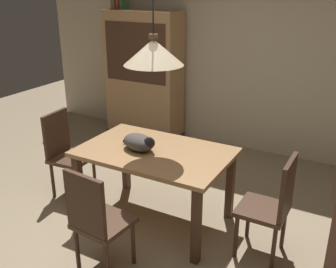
# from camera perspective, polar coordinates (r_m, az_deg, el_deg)

# --- Properties ---
(ground) EXTENTS (10.00, 10.00, 0.00)m
(ground) POSITION_cam_1_polar(r_m,az_deg,el_deg) (3.69, -4.73, -15.71)
(ground) COLOR #998466
(back_wall) EXTENTS (6.40, 0.10, 2.90)m
(back_wall) POSITION_cam_1_polar(r_m,az_deg,el_deg) (5.40, 10.86, 12.83)
(back_wall) COLOR beige
(back_wall) RESTS_ON ground
(dining_table) EXTENTS (1.40, 0.90, 0.75)m
(dining_table) POSITION_cam_1_polar(r_m,az_deg,el_deg) (3.69, -1.90, -3.82)
(dining_table) COLOR #A87A4C
(dining_table) RESTS_ON ground
(chair_near_front) EXTENTS (0.43, 0.43, 0.93)m
(chair_near_front) POSITION_cam_1_polar(r_m,az_deg,el_deg) (3.14, -10.39, -12.01)
(chair_near_front) COLOR #472D1E
(chair_near_front) RESTS_ON ground
(chair_left_side) EXTENTS (0.43, 0.43, 0.93)m
(chair_left_side) POSITION_cam_1_polar(r_m,az_deg,el_deg) (4.39, -14.70, -2.29)
(chair_left_side) COLOR #472D1E
(chair_left_side) RESTS_ON ground
(chair_right_side) EXTENTS (0.40, 0.40, 0.93)m
(chair_right_side) POSITION_cam_1_polar(r_m,az_deg,el_deg) (3.39, 15.00, -9.76)
(chair_right_side) COLOR #472D1E
(chair_right_side) RESTS_ON ground
(cat_sleeping) EXTENTS (0.40, 0.30, 0.16)m
(cat_sleeping) POSITION_cam_1_polar(r_m,az_deg,el_deg) (3.64, -4.18, -1.21)
(cat_sleeping) COLOR #4C4742
(cat_sleeping) RESTS_ON dining_table
(pendant_lamp) EXTENTS (0.52, 0.52, 1.30)m
(pendant_lamp) POSITION_cam_1_polar(r_m,az_deg,el_deg) (3.39, -2.12, 11.88)
(pendant_lamp) COLOR beige
(hutch_bookcase) EXTENTS (1.12, 0.45, 1.85)m
(hutch_bookcase) POSITION_cam_1_polar(r_m,az_deg,el_deg) (5.78, -3.50, 8.06)
(hutch_bookcase) COLOR tan
(hutch_bookcase) RESTS_ON ground
(book_brown_thick) EXTENTS (0.06, 0.24, 0.22)m
(book_brown_thick) POSITION_cam_1_polar(r_m,az_deg,el_deg) (5.87, -7.39, 18.71)
(book_brown_thick) COLOR brown
(book_brown_thick) RESTS_ON hutch_bookcase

